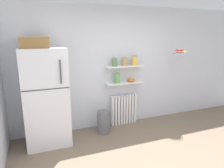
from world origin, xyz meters
TOP-DOWN VIEW (x-y plane):
  - ground_plane at (0.00, 0.50)m, footprint 7.04×7.04m
  - back_wall at (0.00, 2.05)m, footprint 7.04×0.10m
  - refrigerator at (-1.49, 1.67)m, footprint 0.77×0.69m
  - radiator at (0.18, 1.92)m, footprint 0.60×0.12m
  - wall_shelf_lower at (0.18, 1.89)m, footprint 0.85×0.22m
  - wall_shelf_upper at (0.18, 1.89)m, footprint 0.85×0.22m
  - storage_jar_0 at (-0.05, 1.89)m, footprint 0.11×0.11m
  - storage_jar_1 at (0.18, 1.89)m, footprint 0.11×0.11m
  - storage_jar_2 at (0.42, 1.89)m, footprint 0.12×0.12m
  - vase at (0.01, 1.89)m, footprint 0.11×0.11m
  - shelf_bowl at (0.35, 1.89)m, footprint 0.17×0.17m
  - trash_bin at (-0.39, 1.65)m, footprint 0.26×0.26m
  - hanging_fruit_basket at (1.38, 1.62)m, footprint 0.34×0.34m

SIDE VIEW (x-z plane):
  - ground_plane at x=0.00m, z-range 0.00..0.00m
  - trash_bin at x=-0.39m, z-range 0.00..0.48m
  - radiator at x=0.18m, z-range 0.00..0.68m
  - refrigerator at x=-1.49m, z-range -0.05..1.92m
  - wall_shelf_lower at x=0.18m, z-range 0.96..0.99m
  - shelf_bowl at x=0.35m, z-range 0.99..1.06m
  - vase at x=0.01m, z-range 0.99..1.20m
  - back_wall at x=0.00m, z-range 0.00..2.60m
  - wall_shelf_upper at x=0.18m, z-range 1.33..1.36m
  - storage_jar_0 at x=-0.05m, z-range 1.36..1.54m
  - storage_jar_1 at x=0.18m, z-range 1.36..1.54m
  - storage_jar_2 at x=0.42m, z-range 1.36..1.56m
  - hanging_fruit_basket at x=1.38m, z-range 1.59..1.69m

